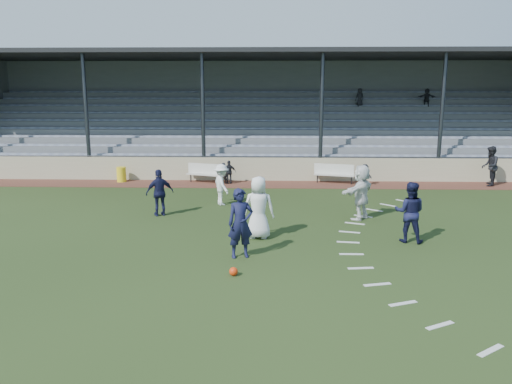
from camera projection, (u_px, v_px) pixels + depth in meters
ground at (253, 253)px, 14.52m from camera, size 90.00×90.00×0.00m
cinder_track at (261, 184)px, 24.78m from camera, size 34.00×2.00×0.02m
retaining_wall at (262, 169)px, 25.69m from camera, size 34.00×0.18×1.20m
bench_left at (206, 171)px, 25.07m from camera, size 2.02×1.08×0.95m
bench_right at (334, 172)px, 24.97m from camera, size 2.04×0.95×0.95m
trash_bin at (121, 174)px, 25.35m from camera, size 0.47×0.47×0.75m
football at (234, 271)px, 12.78m from camera, size 0.22×0.22×0.22m
player_white_lead at (259, 207)px, 15.80m from camera, size 1.03×0.71×2.01m
player_navy_lead at (240, 223)px, 14.00m from camera, size 0.83×0.65×1.99m
player_navy_mid at (410, 212)px, 15.43m from camera, size 1.09×0.95×1.90m
player_white_wing at (222, 185)px, 20.35m from camera, size 1.05×1.25×1.69m
player_navy_wing at (160, 193)px, 18.61m from camera, size 1.12×0.83×1.76m
player_white_back at (361, 192)px, 18.11m from camera, size 1.63×1.83×2.01m
official at (490, 166)px, 24.19m from camera, size 1.06×1.16×1.94m
sub_left_near at (223, 173)px, 24.85m from camera, size 0.41×0.30×1.05m
sub_left_far at (229, 172)px, 24.79m from camera, size 0.71×0.36×1.16m
sub_right at (365, 175)px, 24.39m from camera, size 0.73×0.50×1.05m
grandstand at (264, 130)px, 29.97m from camera, size 34.60×9.00×6.61m
penalty_arc at (396, 255)px, 14.38m from camera, size 3.89×14.63×0.01m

